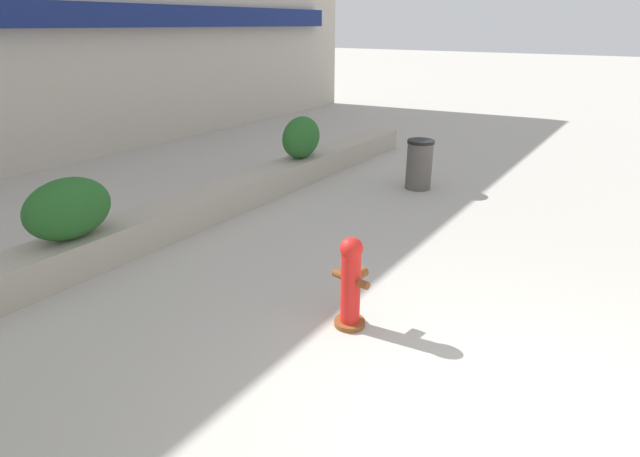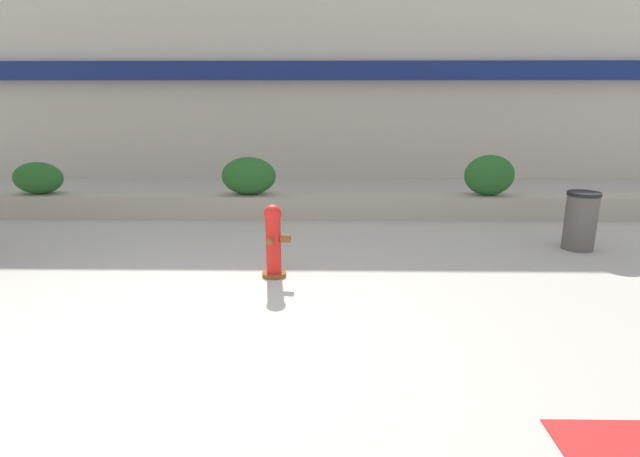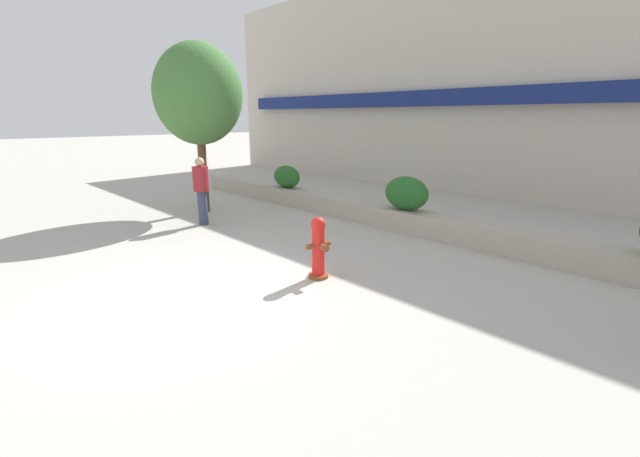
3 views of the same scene
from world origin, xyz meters
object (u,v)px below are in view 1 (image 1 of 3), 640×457
at_px(hedge_bush_2, 301,137).
at_px(trash_bin, 419,164).
at_px(fire_hydrant, 351,282).
at_px(hedge_bush_1, 68,209).

bearing_deg(hedge_bush_2, trash_bin, -69.43).
height_order(fire_hydrant, trash_bin, fire_hydrant).
xyz_separation_m(hedge_bush_1, hedge_bush_2, (5.22, 0.00, 0.03)).
relative_size(hedge_bush_2, fire_hydrant, 1.00).
distance_m(hedge_bush_1, hedge_bush_2, 5.22).
bearing_deg(hedge_bush_2, fire_hydrant, -138.47).
relative_size(fire_hydrant, trash_bin, 1.07).
distance_m(hedge_bush_1, trash_bin, 6.54).
bearing_deg(trash_bin, hedge_bush_1, 159.03).
height_order(hedge_bush_2, trash_bin, hedge_bush_2).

